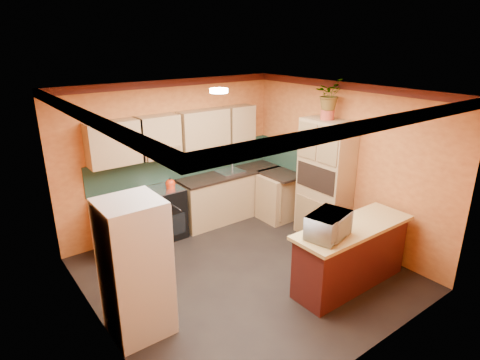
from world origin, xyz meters
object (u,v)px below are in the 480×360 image
Objects in this scene: pantry at (325,181)px; breakfast_bar at (351,257)px; base_cabinets_back at (196,205)px; microwave at (328,225)px; stove at (166,213)px; fridge at (135,269)px.

breakfast_bar is (-0.81, -1.26, -0.61)m from pantry.
microwave reaches higher than base_cabinets_back.
stove is 0.43× the size of pantry.
breakfast_bar is (1.41, -2.91, -0.02)m from stove.
pantry reaches higher than breakfast_bar.
stove is at bearing 115.80° from breakfast_bar.
base_cabinets_back is 2.03× the size of breakfast_bar.
fridge is at bearing 143.44° from microwave.
fridge is 0.81× the size of pantry.
microwave reaches higher than stove.
stove is at bearing 91.90° from microwave.
microwave is at bearing -21.90° from fridge.
stove is at bearing 143.27° from pantry.
base_cabinets_back is at bearing 133.88° from pantry.
pantry is 1.61m from breakfast_bar.
base_cabinets_back is at bearing 105.05° from breakfast_bar.
stove is 0.51× the size of breakfast_bar.
fridge reaches higher than microwave.
fridge is (-1.39, -2.01, 0.39)m from stove.
breakfast_bar is (2.79, -0.91, -0.41)m from fridge.
breakfast_bar is 0.85m from microwave.
base_cabinets_back is 0.63m from stove.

